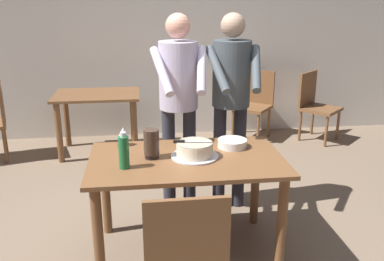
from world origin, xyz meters
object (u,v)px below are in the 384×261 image
cake_on_platter (195,150)px  person_standing_beside (231,91)px  water_bottle (124,152)px  chair_near_side (184,255)px  background_chair_0 (254,102)px  cake_knife (184,141)px  background_table (98,107)px  person_cutting_cake (179,94)px  plate_stack (232,143)px  wine_glass_near (123,133)px  main_dining_table (187,174)px  hurricane_lamp (151,144)px  background_chair_2 (316,104)px

cake_on_platter → person_standing_beside: (0.40, 0.64, 0.27)m
cake_on_platter → water_bottle: size_ratio=1.36×
chair_near_side → background_chair_0: bearing=68.7°
cake_knife → background_table: cake_knife is taller
person_cutting_cake → person_standing_beside: size_ratio=1.00×
water_bottle → plate_stack: bearing=21.2°
plate_stack → background_chair_0: (0.84, 2.39, -0.29)m
wine_glass_near → person_cutting_cake: (0.46, 0.30, 0.22)m
wine_glass_near → person_cutting_cake: person_cutting_cake is taller
main_dining_table → person_cutting_cake: 0.77m
cake_knife → hurricane_lamp: (-0.23, 0.01, -0.01)m
plate_stack → person_cutting_cake: size_ratio=0.13×
plate_stack → hurricane_lamp: size_ratio=1.05×
plate_stack → water_bottle: (-0.80, -0.31, 0.08)m
plate_stack → person_cutting_cake: (-0.36, 0.44, 0.30)m
cake_on_platter → background_chair_0: size_ratio=0.38×
chair_near_side → background_table: bearing=103.6°
person_cutting_cake → background_table: person_cutting_cake is taller
wine_glass_near → person_cutting_cake: bearing=33.3°
person_standing_beside → wine_glass_near: bearing=-160.0°
main_dining_table → person_cutting_cake: person_cutting_cake is taller
main_dining_table → water_bottle: size_ratio=5.49×
main_dining_table → background_chair_0: bearing=64.8°
cake_knife → person_standing_beside: 0.81m
water_bottle → wine_glass_near: bearing=92.4°
water_bottle → background_chair_2: 3.49m
cake_on_platter → wine_glass_near: size_ratio=2.36×
background_table → background_chair_2: size_ratio=1.11×
plate_stack → background_chair_2: bearing=53.6°
wine_glass_near → main_dining_table: bearing=-35.6°
person_standing_beside → chair_near_side: bearing=-111.2°
cake_on_platter → main_dining_table: bearing=-169.5°
background_chair_2 → person_cutting_cake: bearing=-138.6°
hurricane_lamp → person_cutting_cake: person_cutting_cake is taller
main_dining_table → background_chair_0: 2.84m
water_bottle → person_cutting_cake: bearing=59.8°
person_cutting_cake → background_chair_0: 2.36m
background_chair_2 → hurricane_lamp: bearing=-133.6°
cake_knife → chair_near_side: size_ratio=0.30×
cake_on_platter → plate_stack: size_ratio=1.55×
wine_glass_near → water_bottle: bearing=-87.6°
cake_on_platter → hurricane_lamp: 0.31m
hurricane_lamp → person_standing_beside: (0.70, 0.62, 0.22)m
cake_on_platter → background_table: cake_on_platter is taller
cake_knife → plate_stack: size_ratio=1.23×
wine_glass_near → background_chair_2: (2.43, 2.04, -0.36)m
cake_knife → water_bottle: (-0.42, -0.15, -0.00)m
main_dining_table → wine_glass_near: (-0.45, 0.32, 0.23)m
person_standing_beside → background_chair_0: (0.75, 1.92, -0.58)m
background_chair_2 → water_bottle: bearing=-134.0°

